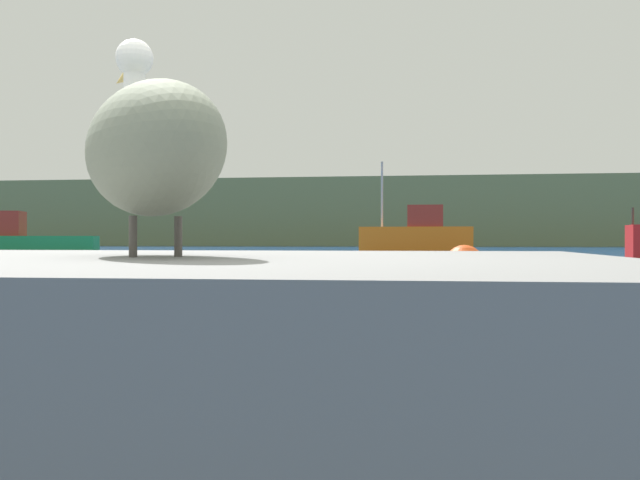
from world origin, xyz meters
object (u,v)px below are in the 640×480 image
(pelican, at_px, (152,148))
(fishing_boat_green, at_px, (19,240))
(fishing_boat_orange, at_px, (417,236))
(mooring_buoy, at_px, (464,265))

(pelican, relative_size, fishing_boat_green, 0.16)
(pelican, bearing_deg, fishing_boat_orange, -34.60)
(pelican, height_order, mooring_buoy, pelican)
(pelican, distance_m, fishing_boat_green, 40.16)
(fishing_boat_green, bearing_deg, pelican, 104.06)
(pelican, bearing_deg, mooring_buoy, -43.11)
(fishing_boat_orange, bearing_deg, fishing_boat_green, 5.42)
(fishing_boat_green, relative_size, mooring_buoy, 11.69)
(fishing_boat_green, distance_m, mooring_buoy, 33.11)
(pelican, distance_m, mooring_buoy, 10.53)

